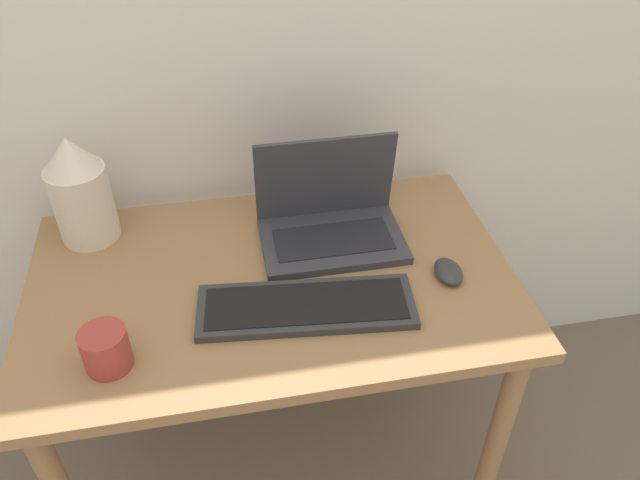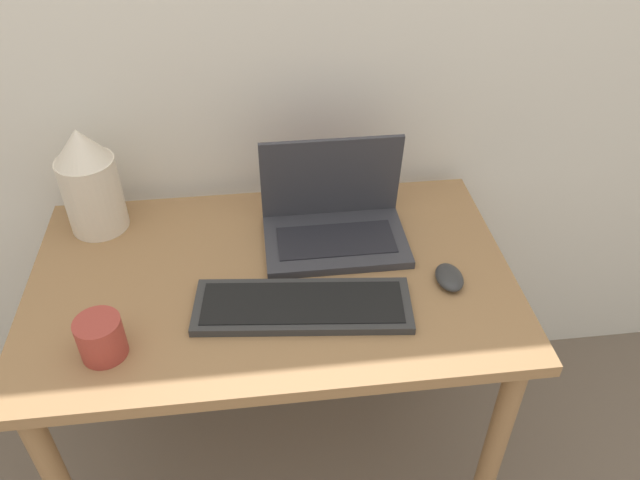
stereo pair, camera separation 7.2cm
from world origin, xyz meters
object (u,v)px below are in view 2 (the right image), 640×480
object	(u,v)px
laptop	(334,218)
mug	(101,338)
keyboard	(303,306)
vase	(89,181)
mouse	(449,277)

from	to	relation	value
laptop	mug	size ratio (longest dim) A/B	3.71
keyboard	vase	xyz separation A→B (m)	(-0.47, 0.35, 0.12)
mouse	vase	size ratio (longest dim) A/B	0.34
mouse	vase	distance (m)	0.86
laptop	mug	xyz separation A→B (m)	(-0.49, -0.31, -0.01)
keyboard	laptop	bearing A→B (deg)	67.76
laptop	vase	distance (m)	0.58
keyboard	vase	distance (m)	0.60
mouse	mug	size ratio (longest dim) A/B	1.01
laptop	vase	xyz separation A→B (m)	(-0.57, 0.11, 0.08)
vase	mug	distance (m)	0.44
keyboard	mug	world-z (taller)	mug
vase	laptop	bearing A→B (deg)	-10.81
mouse	laptop	bearing A→B (deg)	139.93
laptop	mouse	distance (m)	0.31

